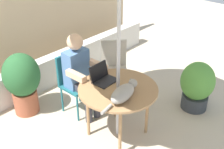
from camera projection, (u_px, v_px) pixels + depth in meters
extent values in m
plane|color=#BCAD93|center=(117.00, 133.00, 3.87)|extent=(14.00, 14.00, 0.00)
cube|color=tan|center=(12.00, 29.00, 4.79)|extent=(5.78, 0.08, 1.81)
cube|color=beige|center=(40.00, 75.00, 4.73)|extent=(5.20, 0.20, 0.51)
cylinder|color=#9E754C|center=(118.00, 89.00, 3.51)|extent=(1.00, 1.00, 0.03)
cylinder|color=#9E754C|center=(116.00, 96.00, 4.03)|extent=(0.04, 0.04, 0.70)
cylinder|color=#9E754C|center=(88.00, 113.00, 3.68)|extent=(0.04, 0.04, 0.70)
cylinder|color=#9E754C|center=(120.00, 133.00, 3.36)|extent=(0.04, 0.04, 0.70)
cylinder|color=#9E754C|center=(147.00, 111.00, 3.71)|extent=(0.04, 0.04, 0.70)
cylinder|color=#B7B7BC|center=(118.00, 58.00, 3.30)|extent=(0.04, 0.04, 2.29)
cube|color=#1E606B|center=(78.00, 86.00, 4.09)|extent=(0.40, 0.40, 0.04)
cube|color=#1E606B|center=(68.00, 67.00, 4.08)|extent=(0.40, 0.04, 0.44)
cylinder|color=#1E606B|center=(79.00, 90.00, 4.42)|extent=(0.03, 0.03, 0.42)
cylinder|color=#1E606B|center=(62.00, 99.00, 4.20)|extent=(0.03, 0.03, 0.42)
cylinder|color=#1E606B|center=(78.00, 109.00, 4.00)|extent=(0.03, 0.03, 0.42)
cylinder|color=#1E606B|center=(95.00, 98.00, 4.22)|extent=(0.03, 0.03, 0.42)
cube|color=#B2A899|center=(114.00, 72.00, 4.45)|extent=(0.57, 0.57, 0.04)
cube|color=#B2A899|center=(114.00, 53.00, 4.49)|extent=(0.31, 0.31, 0.44)
cylinder|color=#B2A899|center=(124.00, 78.00, 4.72)|extent=(0.03, 0.03, 0.42)
cylinder|color=#B2A899|center=(103.00, 79.00, 4.71)|extent=(0.03, 0.03, 0.42)
cylinder|color=#B2A899|center=(104.00, 90.00, 4.41)|extent=(0.03, 0.03, 0.42)
cylinder|color=#B2A899|center=(126.00, 90.00, 4.43)|extent=(0.03, 0.03, 0.42)
cube|color=#4C72A5|center=(76.00, 68.00, 3.95)|extent=(0.34, 0.20, 0.54)
sphere|color=#DBAD89|center=(75.00, 42.00, 3.74)|extent=(0.22, 0.22, 0.22)
cube|color=#383842|center=(80.00, 88.00, 3.92)|extent=(0.12, 0.30, 0.12)
cylinder|color=#383842|center=(89.00, 108.00, 3.97)|extent=(0.10, 0.10, 0.46)
cube|color=#383842|center=(89.00, 83.00, 4.02)|extent=(0.12, 0.30, 0.12)
cylinder|color=#383842|center=(97.00, 103.00, 4.08)|extent=(0.10, 0.10, 0.46)
cube|color=#DBAD89|center=(76.00, 76.00, 3.67)|extent=(0.08, 0.32, 0.08)
cube|color=#DBAD89|center=(98.00, 65.00, 3.93)|extent=(0.08, 0.32, 0.08)
cube|color=black|center=(105.00, 81.00, 3.62)|extent=(0.31, 0.23, 0.02)
cube|color=black|center=(99.00, 71.00, 3.63)|extent=(0.30, 0.07, 0.20)
cube|color=black|center=(98.00, 71.00, 3.63)|extent=(0.30, 0.06, 0.20)
ellipsoid|color=gray|center=(123.00, 94.00, 3.24)|extent=(0.42, 0.24, 0.17)
sphere|color=gray|center=(133.00, 83.00, 3.39)|extent=(0.11, 0.11, 0.11)
ellipsoid|color=white|center=(128.00, 92.00, 3.34)|extent=(0.14, 0.14, 0.09)
cylinder|color=gray|center=(107.00, 109.00, 3.08)|extent=(0.18, 0.06, 0.04)
cone|color=gray|center=(135.00, 81.00, 3.35)|extent=(0.04, 0.04, 0.03)
cone|color=gray|center=(131.00, 79.00, 3.38)|extent=(0.04, 0.04, 0.03)
cylinder|color=#33383D|center=(194.00, 101.00, 4.33)|extent=(0.39, 0.39, 0.22)
ellipsoid|color=#4C8C38|center=(198.00, 81.00, 4.15)|extent=(0.50, 0.50, 0.59)
cylinder|color=#9E5138|center=(26.00, 101.00, 4.21)|extent=(0.36, 0.36, 0.36)
ellipsoid|color=#26592D|center=(21.00, 75.00, 3.99)|extent=(0.53, 0.53, 0.64)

